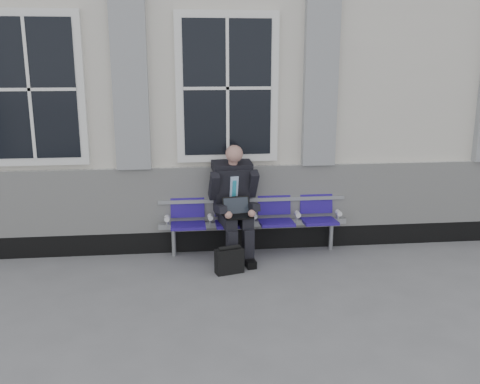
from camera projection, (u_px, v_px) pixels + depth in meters
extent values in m
plane|color=slate|center=(209.00, 294.00, 6.12)|extent=(70.00, 70.00, 0.00)
cube|color=beige|center=(196.00, 91.00, 8.99)|extent=(14.00, 4.00, 4.20)
cube|color=black|center=(203.00, 240.00, 7.50)|extent=(14.00, 0.10, 0.30)
cube|color=silver|center=(202.00, 199.00, 7.35)|extent=(14.00, 0.08, 0.90)
cube|color=#919497|center=(130.00, 77.00, 6.83)|extent=(0.45, 0.14, 2.40)
cube|color=#919497|center=(321.00, 76.00, 7.10)|extent=(0.45, 0.14, 2.40)
cube|color=white|center=(30.00, 89.00, 6.75)|extent=(1.35, 0.10, 1.95)
cube|color=black|center=(29.00, 89.00, 6.70)|extent=(1.15, 0.02, 1.75)
cube|color=white|center=(227.00, 88.00, 7.02)|extent=(1.35, 0.10, 1.95)
cube|color=black|center=(227.00, 88.00, 6.97)|extent=(1.15, 0.02, 1.75)
cube|color=#9EA0A3|center=(254.00, 224.00, 7.35)|extent=(2.60, 0.07, 0.07)
cube|color=#9EA0A3|center=(253.00, 200.00, 7.39)|extent=(2.60, 0.05, 0.05)
cylinder|color=#9EA0A3|center=(174.00, 242.00, 7.28)|extent=(0.06, 0.06, 0.39)
cylinder|color=#9EA0A3|center=(331.00, 236.00, 7.52)|extent=(0.06, 0.06, 0.39)
cube|color=navy|center=(188.00, 226.00, 7.16)|extent=(0.46, 0.42, 0.07)
cube|color=navy|center=(187.00, 203.00, 7.30)|extent=(0.46, 0.10, 0.40)
cube|color=navy|center=(233.00, 224.00, 7.23)|extent=(0.46, 0.42, 0.07)
cube|color=navy|center=(231.00, 202.00, 7.37)|extent=(0.46, 0.10, 0.40)
cube|color=navy|center=(276.00, 223.00, 7.29)|extent=(0.46, 0.42, 0.07)
cube|color=navy|center=(274.00, 200.00, 7.43)|extent=(0.46, 0.10, 0.40)
cube|color=navy|center=(319.00, 221.00, 7.36)|extent=(0.46, 0.42, 0.07)
cube|color=navy|center=(316.00, 199.00, 7.50)|extent=(0.46, 0.10, 0.40)
cylinder|color=white|center=(167.00, 218.00, 7.14)|extent=(0.07, 0.12, 0.07)
cylinder|color=white|center=(210.00, 217.00, 7.20)|extent=(0.07, 0.12, 0.07)
cylinder|color=white|center=(254.00, 216.00, 7.27)|extent=(0.07, 0.12, 0.07)
cylinder|color=white|center=(298.00, 214.00, 7.33)|extent=(0.07, 0.12, 0.07)
cylinder|color=white|center=(339.00, 213.00, 7.39)|extent=(0.07, 0.12, 0.07)
cube|color=black|center=(233.00, 264.00, 6.90)|extent=(0.16, 0.30, 0.10)
cube|color=black|center=(250.00, 262.00, 6.96)|extent=(0.16, 0.30, 0.10)
cube|color=black|center=(232.00, 248.00, 6.92)|extent=(0.15, 0.16, 0.47)
cube|color=black|center=(248.00, 246.00, 6.97)|extent=(0.15, 0.16, 0.47)
cube|color=black|center=(228.00, 220.00, 7.07)|extent=(0.22, 0.51, 0.15)
cube|color=black|center=(244.00, 219.00, 7.12)|extent=(0.22, 0.51, 0.15)
cube|color=black|center=(232.00, 189.00, 7.22)|extent=(0.51, 0.43, 0.69)
cube|color=#BACFF4|center=(234.00, 190.00, 7.09)|extent=(0.12, 0.12, 0.39)
cube|color=#29A1BF|center=(234.00, 192.00, 7.08)|extent=(0.06, 0.09, 0.32)
cube|color=black|center=(232.00, 166.00, 7.11)|extent=(0.56, 0.33, 0.16)
cylinder|color=tan|center=(233.00, 161.00, 7.04)|extent=(0.12, 0.12, 0.11)
sphere|color=tan|center=(234.00, 154.00, 6.95)|extent=(0.23, 0.23, 0.23)
cube|color=black|center=(214.00, 186.00, 7.03)|extent=(0.15, 0.32, 0.41)
cube|color=black|center=(252.00, 184.00, 7.16)|extent=(0.15, 0.32, 0.41)
cube|color=black|center=(221.00, 209.00, 6.92)|extent=(0.15, 0.35, 0.15)
cube|color=black|center=(253.00, 207.00, 7.02)|extent=(0.15, 0.35, 0.15)
sphere|color=tan|center=(228.00, 215.00, 6.80)|extent=(0.10, 0.10, 0.10)
sphere|color=tan|center=(252.00, 213.00, 6.87)|extent=(0.10, 0.10, 0.10)
cube|color=black|center=(238.00, 216.00, 6.93)|extent=(0.39, 0.30, 0.02)
cube|color=black|center=(236.00, 205.00, 7.02)|extent=(0.37, 0.15, 0.23)
cube|color=black|center=(236.00, 206.00, 7.02)|extent=(0.34, 0.12, 0.20)
cube|color=black|center=(229.00, 261.00, 6.70)|extent=(0.38, 0.24, 0.31)
cylinder|color=black|center=(229.00, 248.00, 6.66)|extent=(0.28, 0.13, 0.06)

